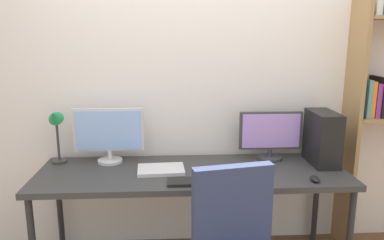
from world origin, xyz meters
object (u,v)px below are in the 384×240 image
at_px(monitor_left, 109,133).
at_px(keyboard_main, 195,182).
at_px(desk, 192,177).
at_px(desk_lamp, 56,125).
at_px(monitor_right, 271,134).
at_px(laptop_closed, 161,170).
at_px(computer_mouse, 315,179).
at_px(pc_tower, 322,138).

distance_m(monitor_left, keyboard_main, 0.77).
bearing_deg(desk, desk_lamp, 168.48).
xyz_separation_m(monitor_right, laptop_closed, (-0.82, -0.22, -0.19)).
bearing_deg(desk, keyboard_main, -90.00).
relative_size(desk, desk_lamp, 4.96).
height_order(monitor_right, keyboard_main, monitor_right).
height_order(monitor_left, computer_mouse, monitor_left).
bearing_deg(computer_mouse, laptop_closed, 166.50).
xyz_separation_m(desk, desk_lamp, (-0.97, 0.20, 0.34)).
relative_size(monitor_right, keyboard_main, 1.36).
height_order(monitor_left, laptop_closed, monitor_left).
xyz_separation_m(monitor_left, desk_lamp, (-0.37, -0.01, 0.07)).
height_order(monitor_left, pc_tower, monitor_left).
distance_m(pc_tower, computer_mouse, 0.42).
xyz_separation_m(monitor_left, monitor_right, (1.20, -0.00, -0.02)).
height_order(monitor_right, desk_lamp, desk_lamp).
bearing_deg(pc_tower, desk, -174.01).
height_order(desk, computer_mouse, computer_mouse).
xyz_separation_m(pc_tower, laptop_closed, (-1.17, -0.10, -0.18)).
xyz_separation_m(monitor_right, keyboard_main, (-0.60, -0.44, -0.19)).
distance_m(desk, keyboard_main, 0.24).
xyz_separation_m(desk_lamp, laptop_closed, (0.75, -0.20, -0.28)).
bearing_deg(desk, laptop_closed, -179.26).
xyz_separation_m(monitor_left, keyboard_main, (0.60, -0.44, -0.21)).
bearing_deg(computer_mouse, desk_lamp, 165.88).
height_order(pc_tower, keyboard_main, pc_tower).
xyz_separation_m(keyboard_main, computer_mouse, (0.78, -0.01, 0.01)).
xyz_separation_m(monitor_left, pc_tower, (1.55, -0.11, -0.03)).
bearing_deg(desk_lamp, monitor_right, 0.51).
bearing_deg(computer_mouse, keyboard_main, 179.11).
xyz_separation_m(desk_lamp, keyboard_main, (0.97, -0.43, -0.28)).
xyz_separation_m(desk, monitor_left, (-0.60, 0.21, 0.27)).
relative_size(desk, monitor_left, 4.19).
bearing_deg(monitor_right, computer_mouse, -68.63).
bearing_deg(computer_mouse, pc_tower, 62.93).
xyz_separation_m(pc_tower, desk_lamp, (-1.93, 0.10, 0.10)).
bearing_deg(monitor_left, pc_tower, -4.14).
relative_size(desk_lamp, laptop_closed, 1.35).
bearing_deg(computer_mouse, monitor_right, 111.37).
bearing_deg(desk_lamp, keyboard_main, -23.76).
height_order(monitor_right, computer_mouse, monitor_right).
bearing_deg(computer_mouse, desk, 162.71).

